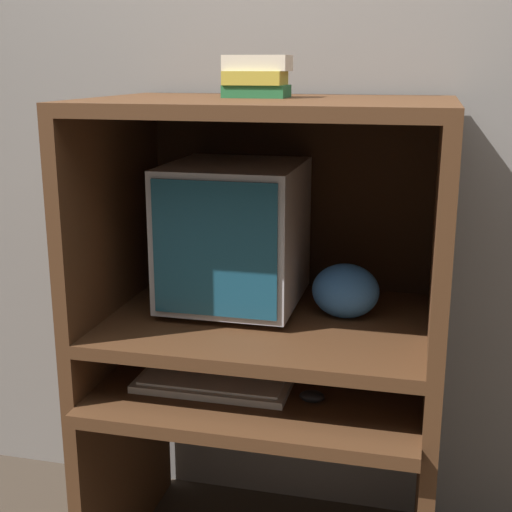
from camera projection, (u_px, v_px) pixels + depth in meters
wall_back at (296, 134)px, 2.29m from camera, size 6.00×0.06×2.60m
desk_base at (264, 452)px, 2.10m from camera, size 0.97×0.72×0.65m
desk_monitor_shelf at (268, 329)px, 2.05m from camera, size 0.97×0.68×0.17m
hutch_upper at (271, 173)px, 1.96m from camera, size 0.97×0.68×0.61m
crt_monitor at (235, 234)px, 2.08m from camera, size 0.38×0.42×0.42m
keyboard at (212, 384)px, 1.97m from camera, size 0.43×0.17×0.03m
mouse at (312, 396)px, 1.89m from camera, size 0.07×0.05×0.03m
snack_bag at (346, 291)px, 2.01m from camera, size 0.19×0.14×0.16m
book_stack at (257, 77)px, 1.93m from camera, size 0.17×0.13×0.11m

